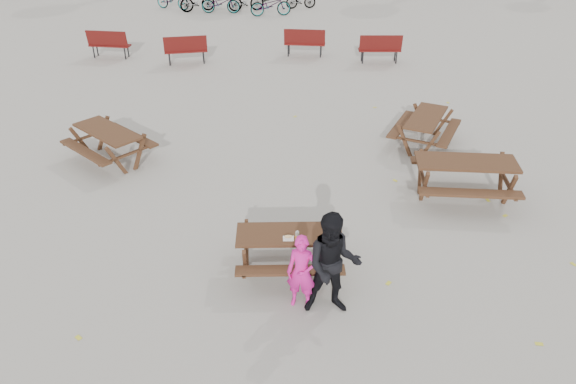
{
  "coord_description": "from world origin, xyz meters",
  "views": [
    {
      "loc": [
        -0.19,
        -7.85,
        6.19
      ],
      "look_at": [
        0.0,
        1.0,
        1.0
      ],
      "focal_mm": 35.0,
      "sensor_mm": 36.0,
      "label": 1
    }
  ],
  "objects_px": {
    "child": "(302,272)",
    "picnic_table_east": "(464,180)",
    "picnic_table_far": "(424,131)",
    "food_tray": "(288,238)",
    "main_picnic_table": "(289,242)",
    "picnic_table_north": "(110,146)",
    "soda_bottle": "(297,236)",
    "adult": "(333,265)"
  },
  "relations": [
    {
      "from": "main_picnic_table",
      "to": "food_tray",
      "type": "distance_m",
      "value": 0.27
    },
    {
      "from": "picnic_table_far",
      "to": "adult",
      "type": "bearing_deg",
      "value": -178.72
    },
    {
      "from": "child",
      "to": "picnic_table_east",
      "type": "bearing_deg",
      "value": 57.44
    },
    {
      "from": "food_tray",
      "to": "soda_bottle",
      "type": "bearing_deg",
      "value": -2.46
    },
    {
      "from": "main_picnic_table",
      "to": "food_tray",
      "type": "relative_size",
      "value": 10.0
    },
    {
      "from": "food_tray",
      "to": "soda_bottle",
      "type": "height_order",
      "value": "soda_bottle"
    },
    {
      "from": "food_tray",
      "to": "picnic_table_east",
      "type": "height_order",
      "value": "picnic_table_east"
    },
    {
      "from": "adult",
      "to": "picnic_table_north",
      "type": "xyz_separation_m",
      "value": [
        -4.82,
        5.32,
        -0.49
      ]
    },
    {
      "from": "picnic_table_east",
      "to": "picnic_table_far",
      "type": "height_order",
      "value": "picnic_table_east"
    },
    {
      "from": "adult",
      "to": "picnic_table_east",
      "type": "distance_m",
      "value": 4.62
    },
    {
      "from": "picnic_table_east",
      "to": "picnic_table_north",
      "type": "relative_size",
      "value": 1.1
    },
    {
      "from": "main_picnic_table",
      "to": "child",
      "type": "relative_size",
      "value": 1.38
    },
    {
      "from": "main_picnic_table",
      "to": "picnic_table_north",
      "type": "xyz_separation_m",
      "value": [
        -4.17,
        4.29,
        -0.18
      ]
    },
    {
      "from": "child",
      "to": "picnic_table_east",
      "type": "relative_size",
      "value": 0.63
    },
    {
      "from": "picnic_table_east",
      "to": "picnic_table_north",
      "type": "bearing_deg",
      "value": 172.33
    },
    {
      "from": "main_picnic_table",
      "to": "picnic_table_east",
      "type": "bearing_deg",
      "value": 32.56
    },
    {
      "from": "child",
      "to": "picnic_table_far",
      "type": "relative_size",
      "value": 0.72
    },
    {
      "from": "child",
      "to": "adult",
      "type": "height_order",
      "value": "adult"
    },
    {
      "from": "picnic_table_north",
      "to": "picnic_table_far",
      "type": "height_order",
      "value": "picnic_table_north"
    },
    {
      "from": "adult",
      "to": "picnic_table_far",
      "type": "bearing_deg",
      "value": 65.82
    },
    {
      "from": "picnic_table_east",
      "to": "picnic_table_north",
      "type": "height_order",
      "value": "picnic_table_east"
    },
    {
      "from": "picnic_table_far",
      "to": "food_tray",
      "type": "bearing_deg",
      "value": 172.4
    },
    {
      "from": "soda_bottle",
      "to": "picnic_table_north",
      "type": "xyz_separation_m",
      "value": [
        -4.3,
        4.47,
        -0.44
      ]
    },
    {
      "from": "child",
      "to": "picnic_table_far",
      "type": "xyz_separation_m",
      "value": [
        3.35,
        5.91,
        -0.26
      ]
    },
    {
      "from": "food_tray",
      "to": "picnic_table_far",
      "type": "relative_size",
      "value": 0.1
    },
    {
      "from": "soda_bottle",
      "to": "food_tray",
      "type": "bearing_deg",
      "value": 177.54
    },
    {
      "from": "child",
      "to": "picnic_table_north",
      "type": "relative_size",
      "value": 0.7
    },
    {
      "from": "main_picnic_table",
      "to": "soda_bottle",
      "type": "height_order",
      "value": "soda_bottle"
    },
    {
      "from": "main_picnic_table",
      "to": "adult",
      "type": "distance_m",
      "value": 1.26
    },
    {
      "from": "soda_bottle",
      "to": "adult",
      "type": "distance_m",
      "value": 1.0
    },
    {
      "from": "soda_bottle",
      "to": "child",
      "type": "bearing_deg",
      "value": -86.52
    },
    {
      "from": "adult",
      "to": "main_picnic_table",
      "type": "bearing_deg",
      "value": 123.25
    },
    {
      "from": "food_tray",
      "to": "picnic_table_far",
      "type": "distance_m",
      "value": 6.3
    },
    {
      "from": "child",
      "to": "picnic_table_far",
      "type": "height_order",
      "value": "child"
    },
    {
      "from": "child",
      "to": "adult",
      "type": "xyz_separation_m",
      "value": [
        0.47,
        -0.13,
        0.24
      ]
    },
    {
      "from": "picnic_table_north",
      "to": "picnic_table_far",
      "type": "xyz_separation_m",
      "value": [
        7.7,
        0.72,
        -0.01
      ]
    },
    {
      "from": "main_picnic_table",
      "to": "picnic_table_north",
      "type": "distance_m",
      "value": 5.99
    },
    {
      "from": "food_tray",
      "to": "picnic_table_east",
      "type": "relative_size",
      "value": 0.09
    },
    {
      "from": "soda_bottle",
      "to": "picnic_table_east",
      "type": "height_order",
      "value": "soda_bottle"
    },
    {
      "from": "soda_bottle",
      "to": "picnic_table_east",
      "type": "distance_m",
      "value": 4.44
    },
    {
      "from": "main_picnic_table",
      "to": "picnic_table_east",
      "type": "relative_size",
      "value": 0.87
    },
    {
      "from": "main_picnic_table",
      "to": "picnic_table_far",
      "type": "height_order",
      "value": "picnic_table_far"
    }
  ]
}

